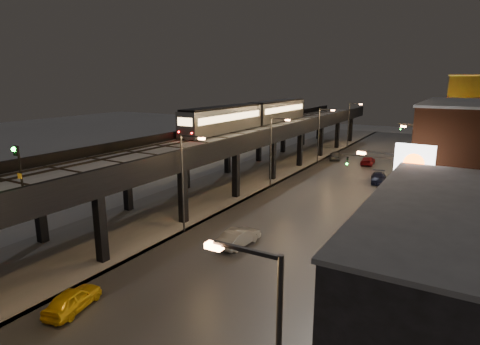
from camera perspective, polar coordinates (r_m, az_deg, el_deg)
The scene contains 30 objects.
ground at distance 28.97m, azimuth -23.43°, elevation -16.21°, with size 220.00×220.00×0.00m, color silver.
road_surface at distance 52.97m, azimuth 14.23°, elevation -2.18°, with size 17.00×120.00×0.06m, color #46474D.
sidewalk_right at distance 51.31m, azimuth 25.02°, elevation -3.49°, with size 4.00×120.00×0.14m, color #9FA1A8.
under_viaduct_pavement at distance 57.93m, azimuth 1.32°, elevation -0.46°, with size 11.00×120.00×0.06m, color #9FA1A8.
elevated_viaduct at distance 54.16m, azimuth -0.26°, elevation 4.61°, with size 9.00×100.00×6.30m.
viaduct_trackbed at distance 54.16m, azimuth -0.20°, elevation 5.43°, with size 8.40×100.00×0.32m.
viaduct_parapet_streetside at distance 52.08m, azimuth 3.97°, elevation 5.60°, with size 0.30×100.00×1.10m, color black.
viaduct_parapet_far at distance 56.43m, azimuth -4.02°, elevation 6.19°, with size 0.30×100.00×1.10m, color black.
streetlight_left_1 at distance 35.82m, azimuth -7.86°, elevation -0.60°, with size 2.57×0.28×9.00m.
streetlight_right_1 at distance 28.95m, azimuth 20.13°, elevation -4.64°, with size 2.56×0.28×9.00m.
streetlight_left_2 at distance 50.90m, azimuth 4.68°, elevation 3.57°, with size 2.57×0.28×9.00m.
streetlight_right_2 at distance 46.32m, azimuth 24.19°, elevation 1.49°, with size 2.56×0.28×9.00m.
streetlight_left_3 at distance 67.43m, azimuth 11.34°, elevation 5.72°, with size 2.57×0.28×9.00m.
streetlight_right_3 at distance 64.04m, azimuth 26.03°, elevation 4.26°, with size 2.56×0.28×9.00m.
streetlight_left_4 at distance 84.56m, azimuth 15.36°, elevation 6.98°, with size 2.57×0.28×9.00m.
streetlight_right_4 at distance 81.89m, azimuth 27.07°, elevation 5.82°, with size 2.56×0.28×9.00m.
traffic_light_rig_a at distance 37.85m, azimuth 21.21°, elevation -1.79°, with size 6.10×0.34×7.00m.
traffic_light_rig_b at distance 67.17m, azimuth 25.42°, elevation 4.04°, with size 6.10×0.34×7.00m.
subway_train at distance 62.93m, azimuth 1.99°, elevation 8.29°, with size 2.89×34.82×3.45m.
rail_signal at distance 27.33m, azimuth -29.04°, elevation 1.41°, with size 0.37×0.44×3.21m.
car_taxi at distance 27.28m, azimuth -22.69°, elevation -16.42°, with size 1.61×3.99×1.36m, color yellow.
car_near_white at distance 33.98m, azimuth -0.12°, elevation -9.24°, with size 1.55×4.44×1.46m, color gray.
car_mid_dark at distance 68.46m, azimuth 17.72°, elevation 1.58°, with size 1.88×4.61×1.34m, color maroon.
car_far_white at distance 71.34m, azimuth 13.36°, elevation 2.34°, with size 1.67×4.15×1.41m, color slate.
car_onc_dark at distance 34.79m, azimuth 16.01°, elevation -9.25°, with size 2.39×5.19×1.44m, color silver.
car_onc_white at distance 57.00m, azimuth 19.09°, elevation -0.76°, with size 1.88×4.62×1.34m, color black.
car_onc_red at distance 80.92m, azimuth 24.01°, elevation 2.83°, with size 1.75×4.36×1.49m, color #222228.
sign_mcdonalds at distance 51.83m, azimuth 26.76°, elevation 6.52°, with size 3.22×0.57×10.84m.
sign_citgo at distance 25.01m, azimuth 23.22°, elevation -1.86°, with size 2.13×0.39×10.11m.
sign_carwash at distance 34.51m, azimuth 25.10°, elevation -0.14°, with size 1.76×0.35×9.12m.
Camera 1 is at (21.13, -14.33, 13.70)m, focal length 30.00 mm.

